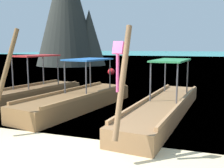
{
  "coord_description": "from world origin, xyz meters",
  "views": [
    {
      "loc": [
        2.63,
        -3.73,
        2.31
      ],
      "look_at": [
        0.0,
        4.07,
        1.12
      ],
      "focal_mm": 41.83,
      "sensor_mm": 36.0,
      "label": 1
    }
  ],
  "objects_px": {
    "mooring_buoy_near": "(111,72)",
    "longtail_boat_violet_ribbon": "(24,94)",
    "longtail_boat_green_ribbon": "(78,100)",
    "karst_rock": "(69,10)",
    "longtail_boat_pink_ribbon": "(164,106)"
  },
  "relations": [
    {
      "from": "longtail_boat_green_ribbon",
      "to": "karst_rock",
      "type": "xyz_separation_m",
      "value": [
        -10.8,
        20.07,
        6.2
      ]
    },
    {
      "from": "mooring_buoy_near",
      "to": "longtail_boat_pink_ribbon",
      "type": "bearing_deg",
      "value": -63.02
    },
    {
      "from": "longtail_boat_violet_ribbon",
      "to": "mooring_buoy_near",
      "type": "bearing_deg",
      "value": 89.02
    },
    {
      "from": "karst_rock",
      "to": "mooring_buoy_near",
      "type": "xyz_separation_m",
      "value": [
        8.34,
        -8.97,
        -6.26
      ]
    },
    {
      "from": "longtail_boat_green_ribbon",
      "to": "karst_rock",
      "type": "relative_size",
      "value": 0.46
    },
    {
      "from": "longtail_boat_violet_ribbon",
      "to": "karst_rock",
      "type": "relative_size",
      "value": 0.46
    },
    {
      "from": "longtail_boat_pink_ribbon",
      "to": "karst_rock",
      "type": "height_order",
      "value": "karst_rock"
    },
    {
      "from": "longtail_boat_pink_ribbon",
      "to": "mooring_buoy_near",
      "type": "distance_m",
      "value": 12.42
    },
    {
      "from": "mooring_buoy_near",
      "to": "longtail_boat_violet_ribbon",
      "type": "bearing_deg",
      "value": -90.98
    },
    {
      "from": "longtail_boat_green_ribbon",
      "to": "longtail_boat_violet_ribbon",
      "type": "bearing_deg",
      "value": 172.76
    },
    {
      "from": "longtail_boat_violet_ribbon",
      "to": "longtail_boat_green_ribbon",
      "type": "height_order",
      "value": "longtail_boat_green_ribbon"
    },
    {
      "from": "karst_rock",
      "to": "mooring_buoy_near",
      "type": "height_order",
      "value": "karst_rock"
    },
    {
      "from": "longtail_boat_pink_ribbon",
      "to": "karst_rock",
      "type": "relative_size",
      "value": 0.55
    },
    {
      "from": "longtail_boat_pink_ribbon",
      "to": "karst_rock",
      "type": "xyz_separation_m",
      "value": [
        -13.97,
        20.04,
        6.23
      ]
    },
    {
      "from": "longtail_boat_violet_ribbon",
      "to": "longtail_boat_green_ribbon",
      "type": "relative_size",
      "value": 0.99
    }
  ]
}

